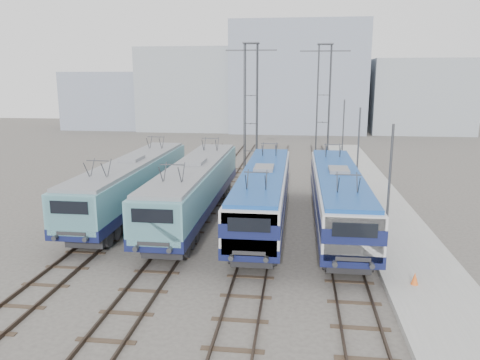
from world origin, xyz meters
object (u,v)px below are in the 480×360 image
Objects in this scene: locomotive_center_left at (195,186)px; catenary_tower_west at (251,105)px; mast_rear at (343,136)px; safety_cone at (415,278)px; catenary_tower_east at (323,104)px; mast_front at (388,198)px; locomotive_center_right at (263,191)px; mast_mid at (358,156)px; locomotive_far_left at (132,181)px; locomotive_far_right at (338,194)px.

locomotive_center_left is 1.51× the size of catenary_tower_west.
safety_cone is at bearing -88.15° from mast_rear.
catenary_tower_east reaches higher than mast_front.
mast_rear is (6.35, 18.22, 1.27)m from locomotive_center_right.
mast_mid is (2.10, -10.00, -3.14)m from catenary_tower_east.
mast_rear is (15.35, 16.59, 1.27)m from locomotive_far_left.
catenary_tower_east reaches higher than locomotive_far_left.
catenary_tower_west is at bearing 137.07° from mast_mid.
safety_cone is at bearing -67.21° from catenary_tower_west.
locomotive_far_left is 1.49× the size of catenary_tower_east.
locomotive_center_left is at bearing 174.30° from locomotive_far_right.
locomotive_center_left is 33.30× the size of safety_cone.
catenary_tower_east reaches higher than locomotive_center_right.
catenary_tower_west reaches higher than mast_rear.
mast_front is 24.00m from mast_rear.
mast_front is at bearing -66.73° from catenary_tower_west.
catenary_tower_west reaches higher than mast_front.
mast_front is (6.35, -5.78, 1.27)m from locomotive_center_right.
locomotive_far_right is 1.46× the size of catenary_tower_east.
locomotive_far_left is at bearing 154.24° from mast_front.
mast_front reaches higher than locomotive_far_right.
locomotive_center_right is 11.11m from safety_cone.
locomotive_far_left is 2.56× the size of mast_mid.
catenary_tower_east is (4.25, 16.22, 4.41)m from locomotive_center_right.
mast_mid reaches higher than locomotive_center_left.
locomotive_center_left is (4.50, -0.86, 0.02)m from locomotive_far_left.
catenary_tower_east is at bearing 96.88° from safety_cone.
locomotive_center_left is 2.59× the size of mast_mid.
locomotive_center_left is 1.04× the size of locomotive_center_right.
catenary_tower_west is at bearing 112.79° from safety_cone.
locomotive_center_right is at bearing -9.65° from locomotive_center_left.
locomotive_center_left is 14.33m from catenary_tower_west.
locomotive_center_left is 1.04× the size of locomotive_far_right.
locomotive_far_left is at bearing -163.35° from mast_mid.
catenary_tower_east is at bearing 47.76° from locomotive_far_left.
mast_mid is at bearing -42.93° from catenary_tower_west.
mast_front is at bearing 108.85° from safety_cone.
mast_rear is at bearing 84.24° from locomotive_far_right.
mast_rear reaches higher than locomotive_far_right.
locomotive_far_left is 32.91× the size of safety_cone.
catenary_tower_west is 1.00× the size of catenary_tower_east.
mast_rear is (10.85, 17.45, 1.24)m from locomotive_center_left.
mast_rear is 26.68m from safety_cone.
locomotive_center_left is 14.90m from safety_cone.
catenary_tower_east is (13.25, 14.59, 4.41)m from locomotive_far_left.
locomotive_center_left reaches higher than locomotive_far_right.
mast_rear is (0.00, 24.00, 0.00)m from mast_front.
locomotive_far_right is 8.75m from safety_cone.
locomotive_far_left is at bearing 148.54° from safety_cone.
catenary_tower_east reaches higher than mast_mid.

